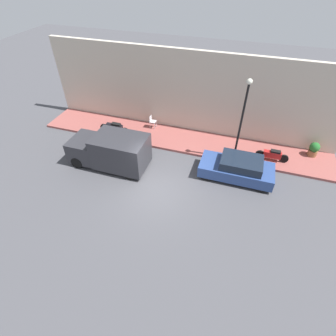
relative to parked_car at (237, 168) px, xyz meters
name	(u,v)px	position (x,y,z in m)	size (l,w,h in m)	color
ground_plane	(155,189)	(-2.34, 3.97, -0.64)	(60.00, 60.00, 0.00)	#47474C
sidewalk	(180,140)	(2.47, 3.97, -0.56)	(2.66, 19.07, 0.15)	#934C47
building_facade	(188,93)	(3.95, 3.97, 2.06)	(0.30, 19.07, 5.40)	beige
parked_car	(237,168)	(0.00, 0.00, 0.00)	(1.75, 3.99, 1.32)	#2D4784
delivery_van	(110,150)	(-1.13, 7.14, 0.37)	(2.01, 4.56, 2.00)	#2D2D33
motorcycle_red	(272,155)	(1.98, -1.83, -0.10)	(0.30, 1.88, 0.72)	#B21E1E
motorcycle_black	(115,128)	(1.76, 8.37, -0.06)	(0.30, 2.13, 0.78)	black
streetlamp	(243,114)	(1.47, 0.31, 2.51)	(0.29, 0.29, 4.91)	black
potted_plant	(314,149)	(3.24, -4.18, -0.03)	(0.58, 0.58, 0.90)	brown
cafe_chair	(152,121)	(3.23, 6.22, 0.02)	(0.40, 0.40, 0.86)	silver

